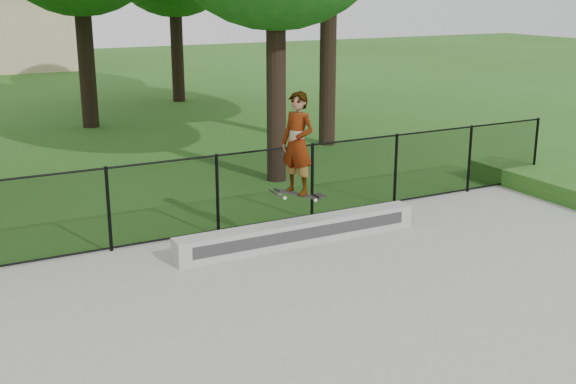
% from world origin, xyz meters
% --- Properties ---
extents(ground, '(100.00, 100.00, 0.00)m').
position_xyz_m(ground, '(0.00, 0.00, 0.00)').
color(ground, '#2D5317').
rests_on(ground, ground).
extents(concrete_slab, '(14.00, 12.00, 0.06)m').
position_xyz_m(concrete_slab, '(0.00, 0.00, 0.03)').
color(concrete_slab, gray).
rests_on(concrete_slab, ground).
extents(grind_ledge, '(4.63, 0.40, 0.42)m').
position_xyz_m(grind_ledge, '(1.05, 4.70, 0.27)').
color(grind_ledge, '#ABABA6').
rests_on(grind_ledge, concrete_slab).
extents(skater_airborne, '(0.81, 0.75, 1.95)m').
position_xyz_m(skater_airborne, '(0.93, 4.56, 1.89)').
color(skater_airborne, black).
rests_on(skater_airborne, ground).
extents(chainlink_fence, '(16.06, 0.06, 1.50)m').
position_xyz_m(chainlink_fence, '(0.00, 5.90, 0.81)').
color(chainlink_fence, black).
rests_on(chainlink_fence, concrete_slab).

